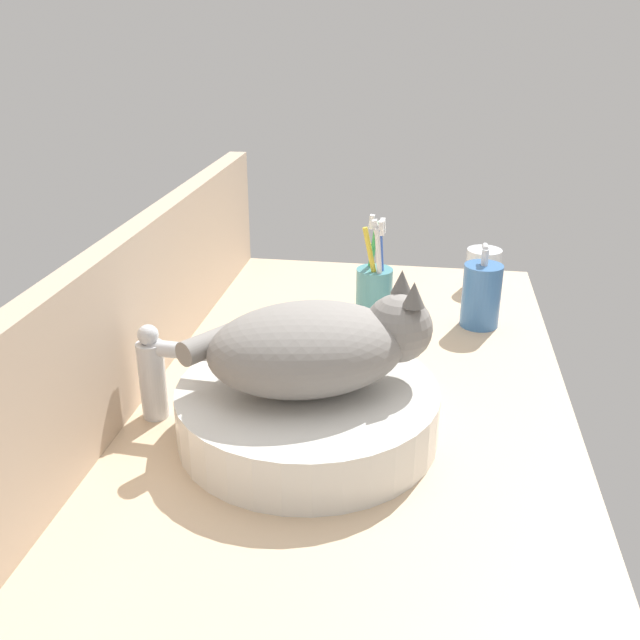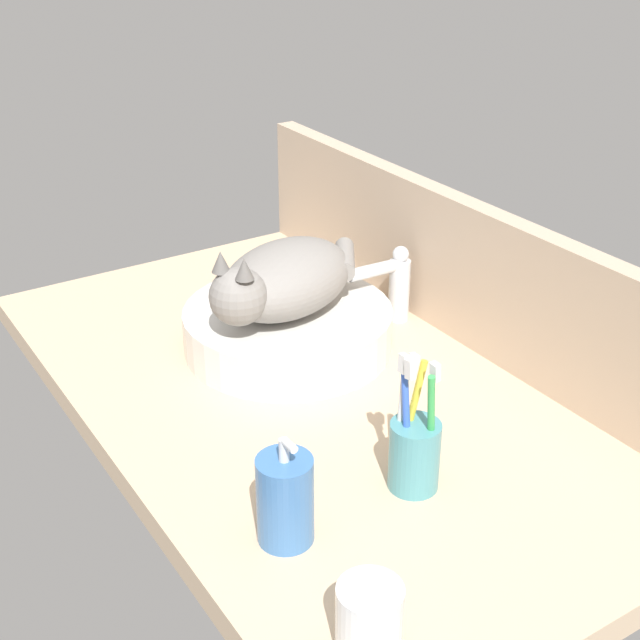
% 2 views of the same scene
% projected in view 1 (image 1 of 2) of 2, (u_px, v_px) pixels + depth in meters
% --- Properties ---
extents(ground_plane, '(1.14, 0.64, 0.04)m').
position_uv_depth(ground_plane, '(346.00, 403.00, 1.05)').
color(ground_plane, '#D1B28E').
extents(backsplash_panel, '(1.14, 0.04, 0.24)m').
position_uv_depth(backsplash_panel, '(141.00, 305.00, 1.04)').
color(backsplash_panel, tan).
rests_on(backsplash_panel, ground_plane).
extents(sink_basin, '(0.34, 0.34, 0.07)m').
position_uv_depth(sink_basin, '(308.00, 411.00, 0.92)').
color(sink_basin, silver).
rests_on(sink_basin, ground_plane).
extents(cat, '(0.25, 0.31, 0.14)m').
position_uv_depth(cat, '(318.00, 345.00, 0.89)').
color(cat, gray).
rests_on(cat, sink_basin).
extents(faucet, '(0.04, 0.12, 0.14)m').
position_uv_depth(faucet, '(159.00, 369.00, 0.95)').
color(faucet, silver).
rests_on(faucet, ground_plane).
extents(soap_dispenser, '(0.07, 0.07, 0.14)m').
position_uv_depth(soap_dispenser, '(481.00, 295.00, 1.24)').
color(soap_dispenser, '#3F72B2').
rests_on(soap_dispenser, ground_plane).
extents(toothbrush_cup, '(0.06, 0.06, 0.19)m').
position_uv_depth(toothbrush_cup, '(374.00, 290.00, 1.27)').
color(toothbrush_cup, teal).
rests_on(toothbrush_cup, ground_plane).
extents(water_glass, '(0.07, 0.07, 0.08)m').
position_uv_depth(water_glass, '(483.00, 272.00, 1.41)').
color(water_glass, white).
rests_on(water_glass, ground_plane).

